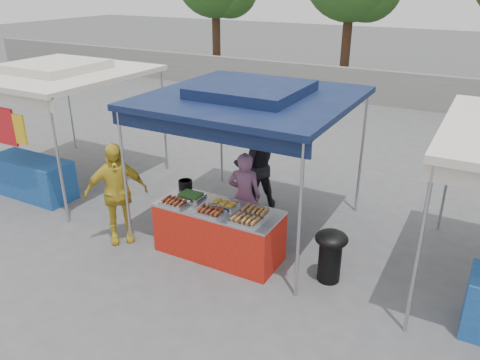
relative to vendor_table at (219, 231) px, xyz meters
The scene contains 20 objects.
ground_plane 0.44m from the vendor_table, 90.00° to the left, with size 80.00×80.00×0.00m, color #505052.
back_wall 11.10m from the vendor_table, 90.00° to the left, with size 40.00×0.25×1.20m, color slate.
main_canopy 2.22m from the vendor_table, 90.00° to the left, with size 3.20×3.20×2.57m.
neighbor_stall_left 4.70m from the vendor_table, behind, with size 3.20×3.20×2.57m.
vendor_table is the anchor object (origin of this frame).
food_tray_fl 0.84m from the vendor_table, 160.20° to the right, with size 0.42×0.30×0.07m.
food_tray_fm 0.52m from the vendor_table, 89.58° to the right, with size 0.42×0.30×0.07m.
food_tray_fr 0.79m from the vendor_table, 21.74° to the right, with size 0.42×0.30×0.07m.
food_tray_bl 0.74m from the vendor_table, behind, with size 0.42×0.30×0.07m.
food_tray_bm 0.47m from the vendor_table, 62.12° to the left, with size 0.42×0.30×0.07m.
food_tray_br 0.76m from the vendor_table, 10.15° to the left, with size 0.42×0.30×0.07m.
cooking_pot 1.07m from the vendor_table, 157.44° to the left, with size 0.24×0.24×0.14m, color black.
skewer_cup 0.49m from the vendor_table, 130.21° to the right, with size 0.08×0.08×0.10m, color #A8A8AE.
wok_burner 1.79m from the vendor_table, ahead, with size 0.48×0.48×0.81m.
crate_left 0.81m from the vendor_table, 123.93° to the left, with size 0.47×0.33×0.28m, color navy.
crate_right 0.86m from the vendor_table, 72.93° to the left, with size 0.45×0.32×0.27m, color navy.
crate_stacked 0.81m from the vendor_table, 72.93° to the left, with size 0.44×0.31×0.26m, color navy.
vendor_woman 0.79m from the vendor_table, 83.54° to the left, with size 0.56×0.37×1.54m, color #7B4E71.
helper_man 1.92m from the vendor_table, 99.17° to the left, with size 0.84×0.65×1.72m, color black.
customer_person 1.82m from the vendor_table, 166.80° to the right, with size 1.02×0.42×1.74m, color gold.
Camera 1 is at (3.43, -5.63, 4.13)m, focal length 35.00 mm.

